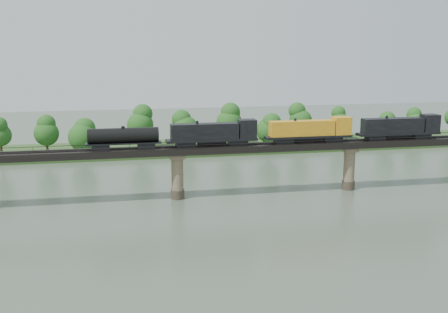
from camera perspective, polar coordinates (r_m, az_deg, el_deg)
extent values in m
plane|color=#3D4B3B|center=(95.76, -2.55, -9.10)|extent=(400.00, 400.00, 0.00)
cube|color=#27461C|center=(177.18, -6.84, 0.77)|extent=(300.00, 24.00, 1.60)
cylinder|color=#473A2D|center=(123.75, -4.73, -3.82)|extent=(3.00, 3.00, 2.00)
cylinder|color=#867358|center=(122.64, -4.76, -1.80)|extent=(2.60, 2.60, 9.00)
cube|color=#867358|center=(121.78, -4.79, 0.04)|extent=(3.20, 3.20, 1.00)
cylinder|color=#473A2D|center=(134.19, 12.51, -2.84)|extent=(3.00, 3.00, 2.00)
cylinder|color=#867358|center=(133.16, 12.59, -0.97)|extent=(2.60, 2.60, 9.00)
cube|color=#867358|center=(132.37, 12.67, 0.72)|extent=(3.20, 3.20, 1.00)
cube|color=black|center=(121.53, -4.80, 0.61)|extent=(220.00, 5.00, 1.50)
cube|color=black|center=(120.65, -4.77, 0.93)|extent=(220.00, 0.12, 0.16)
cube|color=black|center=(122.11, -4.85, 1.06)|extent=(220.00, 0.12, 0.16)
cube|color=black|center=(118.92, -4.68, 1.08)|extent=(220.00, 0.10, 0.10)
cube|color=black|center=(123.61, -4.94, 1.48)|extent=(220.00, 0.10, 0.10)
cube|color=black|center=(118.99, -4.68, 0.92)|extent=(0.08, 0.08, 0.70)
cube|color=black|center=(123.68, -4.94, 1.32)|extent=(0.08, 0.08, 0.70)
cylinder|color=#382619|center=(170.44, -21.66, 0.47)|extent=(0.70, 0.70, 3.51)
sphere|color=#174914|center=(169.67, -21.78, 2.02)|extent=(6.31, 6.31, 6.31)
cylinder|color=#382619|center=(171.15, -17.50, 0.77)|extent=(0.70, 0.70, 3.34)
sphere|color=#174914|center=(170.41, -17.59, 2.24)|extent=(7.18, 7.18, 7.18)
sphere|color=#174914|center=(170.01, -17.65, 3.17)|extent=(5.39, 5.39, 5.39)
cylinder|color=#382619|center=(167.75, -14.12, 0.66)|extent=(0.70, 0.70, 2.83)
sphere|color=#174914|center=(167.10, -14.18, 1.93)|extent=(8.26, 8.26, 8.26)
sphere|color=#174914|center=(166.74, -14.22, 2.72)|extent=(6.19, 6.19, 6.19)
cylinder|color=#382619|center=(174.08, -8.45, 1.46)|extent=(0.70, 0.70, 3.96)
sphere|color=#174914|center=(173.24, -8.51, 3.19)|extent=(8.07, 8.07, 8.07)
sphere|color=#174914|center=(172.80, -8.54, 4.27)|extent=(6.05, 6.05, 6.05)
cylinder|color=#382619|center=(173.84, -3.96, 1.43)|extent=(0.70, 0.70, 3.27)
sphere|color=#174914|center=(173.13, -3.98, 2.85)|extent=(8.03, 8.03, 8.03)
sphere|color=#174914|center=(172.74, -3.99, 3.74)|extent=(6.02, 6.02, 6.02)
cylinder|color=#382619|center=(177.27, 0.53, 1.77)|extent=(0.70, 0.70, 3.92)
sphere|color=#174914|center=(176.45, 0.53, 3.44)|extent=(8.29, 8.29, 8.29)
sphere|color=#174914|center=(176.02, 0.53, 4.49)|extent=(6.21, 6.21, 6.21)
cylinder|color=#382619|center=(173.31, 4.55, 1.35)|extent=(0.70, 0.70, 3.02)
sphere|color=#174914|center=(172.64, 4.57, 2.67)|extent=(7.74, 7.74, 7.74)
sphere|color=#174914|center=(172.27, 4.58, 3.50)|extent=(5.80, 5.80, 5.80)
cylinder|color=#382619|center=(185.35, 7.75, 2.07)|extent=(0.70, 0.70, 3.80)
sphere|color=#174914|center=(184.59, 7.79, 3.62)|extent=(7.47, 7.47, 7.47)
sphere|color=#174914|center=(184.18, 7.82, 4.60)|extent=(5.60, 5.60, 5.60)
cylinder|color=#382619|center=(190.49, 11.61, 2.13)|extent=(0.70, 0.70, 3.38)
sphere|color=#174914|center=(189.82, 11.67, 3.48)|extent=(6.23, 6.23, 6.23)
sphere|color=#174914|center=(189.46, 11.70, 4.32)|extent=(4.67, 4.67, 4.67)
cylinder|color=#382619|center=(191.21, 16.13, 1.85)|extent=(0.70, 0.70, 2.77)
sphere|color=#174914|center=(190.64, 16.19, 2.95)|extent=(7.04, 7.04, 7.04)
sphere|color=#174914|center=(190.33, 16.23, 3.64)|extent=(5.28, 5.28, 5.28)
cylinder|color=#382619|center=(202.05, 18.80, 2.22)|extent=(0.70, 0.70, 2.94)
sphere|color=#174914|center=(201.49, 18.87, 3.32)|extent=(6.73, 6.73, 6.73)
sphere|color=#174914|center=(201.17, 18.91, 4.01)|extent=(5.05, 5.05, 5.05)
cube|color=black|center=(140.06, 19.35, 2.01)|extent=(4.21, 2.53, 1.16)
cube|color=black|center=(134.53, 15.10, 1.89)|extent=(4.21, 2.53, 1.16)
cube|color=black|center=(137.08, 17.29, 2.26)|extent=(20.02, 3.16, 0.53)
cube|color=black|center=(136.05, 16.75, 3.05)|extent=(14.75, 2.84, 3.37)
cube|color=black|center=(140.71, 20.17, 3.23)|extent=(3.79, 3.16, 4.00)
cylinder|color=black|center=(137.17, 17.27, 2.02)|extent=(6.32, 1.47, 1.47)
cube|color=black|center=(130.19, 10.94, 1.77)|extent=(4.21, 2.53, 1.16)
cube|color=black|center=(126.26, 6.07, 1.62)|extent=(4.21, 2.53, 1.16)
cube|color=black|center=(127.98, 8.55, 2.02)|extent=(20.02, 3.16, 0.53)
cube|color=orange|center=(127.15, 7.91, 2.87)|extent=(14.75, 2.84, 3.37)
cube|color=orange|center=(130.53, 11.85, 3.10)|extent=(3.79, 3.16, 4.00)
cylinder|color=black|center=(128.08, 8.54, 1.77)|extent=(6.32, 1.47, 1.47)
cube|color=black|center=(123.53, 1.40, 1.46)|extent=(4.21, 2.53, 1.16)
cube|color=black|center=(121.51, -3.94, 1.26)|extent=(4.21, 2.53, 1.16)
cube|color=black|center=(122.26, -1.25, 1.70)|extent=(20.02, 3.16, 0.53)
cube|color=black|center=(121.67, -1.99, 2.58)|extent=(14.75, 2.84, 3.37)
cube|color=black|center=(123.52, 2.36, 2.86)|extent=(3.79, 3.16, 4.00)
cylinder|color=black|center=(122.36, -1.25, 1.43)|extent=(6.32, 1.47, 1.47)
cube|color=black|center=(120.73, -7.91, 1.11)|extent=(3.69, 2.32, 1.16)
cube|color=black|center=(120.54, -12.41, 0.93)|extent=(3.69, 2.32, 1.16)
cube|color=black|center=(120.42, -10.17, 1.34)|extent=(15.80, 2.53, 0.32)
cylinder|color=black|center=(120.14, -10.20, 2.13)|extent=(14.75, 3.16, 3.16)
cylinder|color=black|center=(119.88, -10.22, 2.93)|extent=(0.74, 0.74, 0.53)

